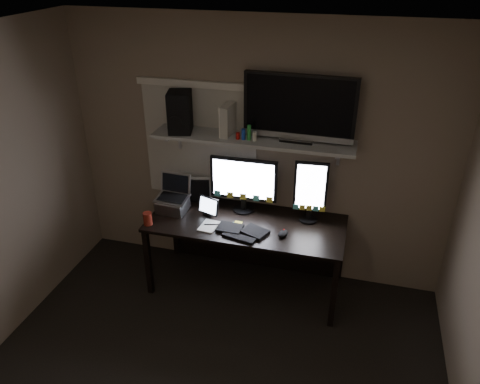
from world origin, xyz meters
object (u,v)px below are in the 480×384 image
(laptop, at_px, (172,195))
(tv, at_px, (299,108))
(speaker, at_px, (180,112))
(game_console, at_px, (228,120))
(tablet, at_px, (209,206))
(monitor_portrait, at_px, (310,192))
(monitor_landscape, at_px, (244,184))
(mouse, at_px, (283,234))
(desk, at_px, (249,231))
(keyboard, at_px, (242,230))
(cup, at_px, (148,219))

(laptop, relative_size, tv, 0.36)
(tv, bearing_deg, speaker, -175.16)
(game_console, bearing_deg, tablet, -118.04)
(monitor_portrait, bearing_deg, laptop, -176.85)
(monitor_landscape, height_order, mouse, monitor_landscape)
(laptop, bearing_deg, desk, 11.82)
(keyboard, height_order, tv, tv)
(laptop, bearing_deg, game_console, 26.33)
(mouse, relative_size, tablet, 0.55)
(speaker, bearing_deg, laptop, -123.39)
(game_console, distance_m, speaker, 0.44)
(laptop, xyz_separation_m, tv, (1.11, 0.23, 0.86))
(monitor_landscape, bearing_deg, speaker, -178.89)
(speaker, bearing_deg, monitor_landscape, -12.38)
(monitor_portrait, distance_m, cup, 1.49)
(mouse, distance_m, game_console, 1.11)
(tablet, distance_m, game_console, 0.83)
(mouse, relative_size, tv, 0.13)
(tablet, bearing_deg, cup, -129.95)
(mouse, relative_size, game_console, 0.44)
(tablet, bearing_deg, mouse, 5.53)
(monitor_portrait, height_order, keyboard, monitor_portrait)
(game_console, bearing_deg, desk, -16.14)
(game_console, bearing_deg, monitor_portrait, 3.92)
(monitor_landscape, height_order, tablet, monitor_landscape)
(mouse, bearing_deg, monitor_landscape, 157.00)
(laptop, bearing_deg, speaker, 73.79)
(desk, relative_size, speaker, 4.90)
(game_console, height_order, speaker, speaker)
(speaker, bearing_deg, mouse, -31.42)
(tablet, distance_m, laptop, 0.36)
(cup, bearing_deg, monitor_portrait, 17.81)
(tablet, relative_size, laptop, 0.64)
(tablet, distance_m, cup, 0.57)
(tv, xyz_separation_m, game_console, (-0.62, -0.02, -0.15))
(cup, relative_size, speaker, 0.33)
(monitor_landscape, xyz_separation_m, cup, (-0.77, -0.47, -0.22))
(tablet, xyz_separation_m, tv, (0.76, 0.21, 0.94))
(monitor_portrait, xyz_separation_m, game_console, (-0.78, 0.04, 0.59))
(tablet, relative_size, cup, 1.85)
(keyboard, distance_m, tablet, 0.43)
(desk, xyz_separation_m, cup, (-0.85, -0.39, 0.24))
(tablet, height_order, cup, tablet)
(tv, bearing_deg, keyboard, -131.71)
(monitor_landscape, distance_m, speaker, 0.88)
(monitor_portrait, height_order, tablet, monitor_portrait)
(keyboard, height_order, mouse, mouse)
(laptop, bearing_deg, keyboard, -10.34)
(keyboard, distance_m, cup, 0.87)
(keyboard, relative_size, cup, 3.82)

